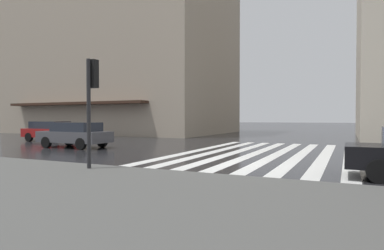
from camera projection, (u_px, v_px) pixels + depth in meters
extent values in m
plane|color=black|center=(229.00, 164.00, 12.03)|extent=(220.00, 220.00, 0.00)
cube|color=#4C4C49|center=(17.00, 239.00, 4.34)|extent=(11.00, 80.00, 0.15)
cube|color=silver|center=(350.00, 157.00, 13.94)|extent=(13.00, 0.50, 0.01)
cube|color=silver|center=(325.00, 156.00, 14.37)|extent=(13.00, 0.50, 0.01)
cube|color=silver|center=(300.00, 155.00, 14.80)|extent=(13.00, 0.50, 0.01)
cube|color=silver|center=(278.00, 154.00, 15.22)|extent=(13.00, 0.50, 0.01)
cube|color=silver|center=(256.00, 153.00, 15.65)|extent=(13.00, 0.50, 0.01)
cube|color=silver|center=(236.00, 152.00, 16.08)|extent=(13.00, 0.50, 0.01)
cube|color=silver|center=(217.00, 151.00, 16.50)|extent=(13.00, 0.50, 0.01)
cube|color=silver|center=(198.00, 150.00, 16.93)|extent=(13.00, 0.50, 0.01)
cube|color=tan|center=(125.00, 54.00, 38.13)|extent=(14.90, 22.65, 17.90)
cube|color=#382319|center=(73.00, 104.00, 30.98)|extent=(1.20, 15.85, 0.24)
cylinder|color=#232326|center=(89.00, 114.00, 9.91)|extent=(0.12, 0.12, 3.27)
cube|color=black|center=(93.00, 74.00, 10.05)|extent=(0.22, 0.30, 0.85)
sphere|color=red|center=(95.00, 65.00, 10.15)|extent=(0.17, 0.17, 0.17)
sphere|color=orange|center=(95.00, 74.00, 10.15)|extent=(0.17, 0.17, 0.17)
sphere|color=green|center=(95.00, 84.00, 10.16)|extent=(0.17, 0.17, 0.17)
cube|color=maroon|center=(51.00, 133.00, 23.40)|extent=(1.75, 4.10, 0.60)
cube|color=#232833|center=(50.00, 125.00, 23.45)|extent=(1.54, 2.46, 0.50)
cylinder|color=black|center=(74.00, 137.00, 23.62)|extent=(0.20, 0.62, 0.62)
cylinder|color=black|center=(55.00, 138.00, 22.13)|extent=(0.20, 0.62, 0.62)
cylinder|color=black|center=(48.00, 136.00, 24.68)|extent=(0.20, 0.62, 0.62)
cylinder|color=black|center=(29.00, 137.00, 23.19)|extent=(0.20, 0.62, 0.62)
cylinder|color=black|center=(379.00, 171.00, 8.40)|extent=(0.20, 0.62, 0.62)
cylinder|color=black|center=(374.00, 163.00, 9.89)|extent=(0.20, 0.62, 0.62)
cube|color=#4C4C51|center=(75.00, 137.00, 18.50)|extent=(1.75, 4.10, 0.60)
cube|color=#232833|center=(77.00, 127.00, 18.42)|extent=(1.54, 2.46, 0.50)
cylinder|color=black|center=(46.00, 142.00, 18.29)|extent=(0.20, 0.62, 0.62)
cylinder|color=black|center=(69.00, 141.00, 19.78)|extent=(0.20, 0.62, 0.62)
cylinder|color=black|center=(81.00, 144.00, 17.22)|extent=(0.20, 0.62, 0.62)
cylinder|color=black|center=(102.00, 142.00, 18.72)|extent=(0.20, 0.62, 0.62)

